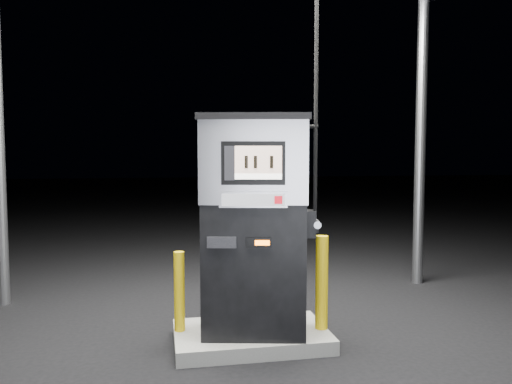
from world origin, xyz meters
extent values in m
plane|color=black|center=(0.00, 0.00, 0.00)|extent=(80.00, 80.00, 0.00)
cube|color=#62625E|center=(0.00, 0.00, 0.07)|extent=(1.60, 1.00, 0.15)
cylinder|color=gray|center=(3.00, 2.00, 2.25)|extent=(0.16, 0.16, 4.50)
cube|color=black|center=(0.01, -0.10, 0.83)|extent=(1.13, 0.80, 1.36)
cube|color=#B3B3BB|center=(0.01, -0.10, 1.92)|extent=(1.16, 0.82, 0.81)
cube|color=black|center=(0.01, -0.10, 2.36)|extent=(1.21, 0.88, 0.07)
cube|color=black|center=(-0.05, -0.41, 1.91)|extent=(0.60, 0.16, 0.41)
cube|color=tan|center=(-0.01, -0.44, 1.94)|extent=(0.44, 0.10, 0.26)
cube|color=white|center=(-0.01, -0.44, 1.79)|extent=(0.44, 0.10, 0.05)
cube|color=#B3B3BB|center=(-0.05, -0.41, 1.56)|extent=(0.64, 0.17, 0.15)
cube|color=gray|center=(-0.06, -0.43, 1.56)|extent=(0.59, 0.13, 0.11)
cube|color=#A40A15|center=(0.18, -0.48, 1.56)|extent=(0.08, 0.02, 0.08)
cube|color=black|center=(0.00, -0.42, 1.15)|extent=(0.24, 0.07, 0.10)
cube|color=orange|center=(0.03, -0.44, 1.15)|extent=(0.14, 0.03, 0.05)
cube|color=black|center=(-0.35, -0.34, 1.15)|extent=(0.28, 0.09, 0.11)
cube|color=black|center=(0.57, -0.22, 1.29)|extent=(0.15, 0.21, 0.27)
cylinder|color=gray|center=(0.64, -0.23, 1.29)|extent=(0.12, 0.25, 0.08)
cylinder|color=black|center=(0.60, -0.28, 3.11)|extent=(0.05, 0.05, 3.37)
cylinder|color=yellow|center=(-0.74, 0.11, 0.57)|extent=(0.12, 0.12, 0.84)
cylinder|color=yellow|center=(0.74, -0.10, 0.65)|extent=(0.17, 0.17, 0.99)
camera|label=1|loc=(-0.91, -5.05, 1.98)|focal=35.00mm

